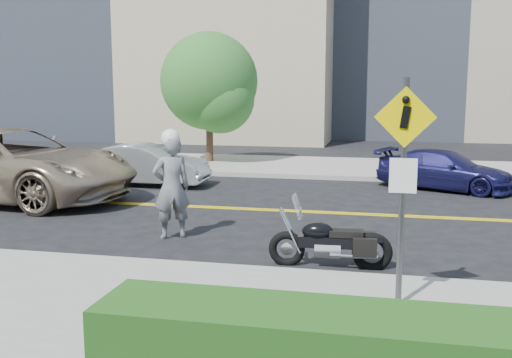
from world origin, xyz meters
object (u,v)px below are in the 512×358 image
object	(u,v)px
motorcyclist	(171,184)
parked_car_silver	(146,165)
suv	(9,164)
pedestrian_sign	(403,171)
motorcycle	(331,232)
parked_car_blue	(444,170)

from	to	relation	value
motorcyclist	parked_car_silver	xyz separation A→B (m)	(-3.01, 5.85, -0.46)
motorcyclist	suv	bearing A→B (deg)	-59.25
pedestrian_sign	motorcycle	distance (m)	2.64
pedestrian_sign	motorcyclist	world-z (taller)	pedestrian_sign
pedestrian_sign	motorcyclist	bearing A→B (deg)	143.34
motorcyclist	suv	xyz separation A→B (m)	(-5.65, 2.89, -0.13)
pedestrian_sign	parked_car_blue	xyz separation A→B (m)	(1.48, 10.31, -1.39)
motorcyclist	parked_car_blue	size ratio (longest dim) A/B	0.56
motorcyclist	suv	size ratio (longest dim) A/B	0.32
motorcycle	parked_car_silver	xyz separation A→B (m)	(-6.30, 7.12, 0.02)
pedestrian_sign	motorcyclist	size ratio (longest dim) A/B	1.36
motorcycle	suv	world-z (taller)	suv
motorcyclist	parked_car_blue	world-z (taller)	motorcyclist
parked_car_silver	pedestrian_sign	bearing A→B (deg)	-141.31
pedestrian_sign	suv	distance (m)	11.80
motorcycle	suv	distance (m)	9.86
pedestrian_sign	parked_car_blue	distance (m)	10.51
motorcyclist	pedestrian_sign	bearing A→B (deg)	111.17
motorcycle	parked_car_blue	distance (m)	8.71
motorcycle	parked_car_blue	size ratio (longest dim) A/B	0.51
motorcyclist	parked_car_blue	distance (m)	9.18
parked_car_silver	parked_car_blue	xyz separation A→B (m)	(8.86, 1.20, -0.06)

